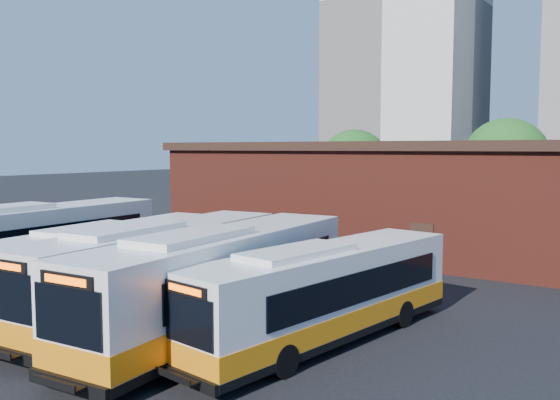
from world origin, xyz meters
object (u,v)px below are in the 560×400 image
Objects in this scene: bus_farwest at (32,247)px; bus_mideast at (222,285)px; bus_midwest at (157,273)px; bus_east at (325,297)px; transit_worker at (137,321)px; bus_west at (114,265)px.

bus_farwest reaches higher than bus_mideast.
bus_midwest is at bearing -7.56° from bus_farwest.
bus_east is (3.19, 1.19, -0.19)m from bus_mideast.
bus_midwest is (8.62, -0.65, -0.07)m from bus_farwest.
bus_midwest is 7.13× the size of transit_worker.
bus_west is at bearing 163.22° from bus_midwest.
bus_west reaches higher than transit_worker.
bus_east is at bearing -1.96° from bus_farwest.
bus_midwest is (3.11, -0.65, 0.14)m from bus_west.
bus_west is 1.00× the size of bus_east.
bus_midwest is 6.46m from bus_east.
bus_mideast is 1.13× the size of bus_east.
bus_mideast is (11.82, -0.85, -0.03)m from bus_farwest.
transit_worker is at bearing -129.12° from bus_east.
bus_west is 0.89× the size of bus_mideast.
transit_worker is at bearing -21.53° from bus_farwest.
bus_west is (5.51, 0.00, -0.21)m from bus_farwest.
bus_west is 9.50m from bus_east.
bus_midwest reaches higher than transit_worker.
bus_west is at bearing 167.80° from bus_mideast.
transit_worker is (5.29, -3.57, -0.53)m from bus_west.
bus_mideast reaches higher than bus_east.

